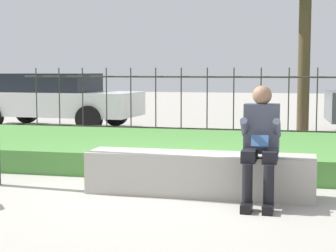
% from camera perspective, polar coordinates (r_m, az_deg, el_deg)
% --- Properties ---
extents(ground_plane, '(60.00, 60.00, 0.00)m').
position_cam_1_polar(ground_plane, '(6.73, -0.22, -6.82)').
color(ground_plane, '#A8A399').
extents(stone_bench, '(2.66, 0.54, 0.49)m').
position_cam_1_polar(stone_bench, '(6.61, 3.17, -5.11)').
color(stone_bench, '#ADA89E').
rests_on(stone_bench, ground_plane).
extents(person_seated_reader, '(0.42, 0.73, 1.29)m').
position_cam_1_polar(person_seated_reader, '(6.14, 9.41, -1.35)').
color(person_seated_reader, black).
rests_on(person_seated_reader, ground_plane).
extents(grass_berm, '(10.35, 3.38, 0.33)m').
position_cam_1_polar(grass_berm, '(9.01, 3.39, -2.57)').
color(grass_berm, '#4C893D').
rests_on(grass_berm, ground_plane).
extents(iron_fence, '(8.35, 0.03, 1.51)m').
position_cam_1_polar(iron_fence, '(11.01, 5.33, 2.18)').
color(iron_fence, '#332D28').
rests_on(iron_fence, ground_plane).
extents(car_parked_left, '(4.38, 2.07, 1.38)m').
position_cam_1_polar(car_parked_left, '(14.63, -11.57, 2.75)').
color(car_parked_left, silver).
rests_on(car_parked_left, ground_plane).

